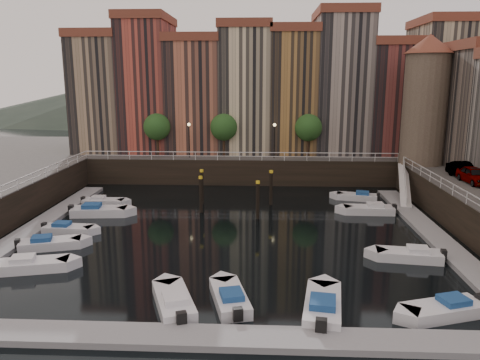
# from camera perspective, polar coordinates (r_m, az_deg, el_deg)

# --- Properties ---
(ground) EXTENTS (200.00, 200.00, 0.00)m
(ground) POSITION_cam_1_polar(r_m,az_deg,el_deg) (39.19, -1.18, -5.99)
(ground) COLOR black
(ground) RESTS_ON ground
(quay_far) EXTENTS (80.00, 20.00, 3.00)m
(quay_far) POSITION_cam_1_polar(r_m,az_deg,el_deg) (64.09, 0.39, 2.63)
(quay_far) COLOR black
(quay_far) RESTS_ON ground
(dock_left) EXTENTS (2.00, 28.00, 0.35)m
(dock_left) POSITION_cam_1_polar(r_m,az_deg,el_deg) (42.48, -23.75, -5.36)
(dock_left) COLOR gray
(dock_left) RESTS_ON ground
(dock_right) EXTENTS (2.00, 28.00, 0.35)m
(dock_right) POSITION_cam_1_polar(r_m,az_deg,el_deg) (40.47, 22.39, -6.09)
(dock_right) COLOR gray
(dock_right) RESTS_ON ground
(dock_near) EXTENTS (30.00, 2.00, 0.35)m
(dock_near) POSITION_cam_1_polar(r_m,az_deg,el_deg) (23.64, -4.14, -18.63)
(dock_near) COLOR gray
(dock_near) RESTS_ON ground
(mountains) EXTENTS (145.00, 100.00, 18.00)m
(mountains) POSITION_cam_1_polar(r_m,az_deg,el_deg) (147.18, 2.44, 10.63)
(mountains) COLOR #2D382D
(mountains) RESTS_ON ground
(far_terrace) EXTENTS (48.70, 10.30, 17.50)m
(far_terrace) POSITION_cam_1_polar(r_m,az_deg,el_deg) (60.63, 3.49, 11.03)
(far_terrace) COLOR #997F61
(far_terrace) RESTS_ON quay_far
(corner_tower) EXTENTS (5.20, 5.20, 13.80)m
(corner_tower) POSITION_cam_1_polar(r_m,az_deg,el_deg) (54.51, 21.67, 9.25)
(corner_tower) COLOR #6B5B4C
(corner_tower) RESTS_ON quay_right
(promenade_trees) EXTENTS (21.20, 3.20, 5.20)m
(promenade_trees) POSITION_cam_1_polar(r_m,az_deg,el_deg) (55.75, -1.31, 6.44)
(promenade_trees) COLOR black
(promenade_trees) RESTS_ON quay_far
(street_lamps) EXTENTS (10.36, 0.36, 4.18)m
(street_lamps) POSITION_cam_1_polar(r_m,az_deg,el_deg) (54.81, -1.03, 5.61)
(street_lamps) COLOR black
(street_lamps) RESTS_ON quay_far
(railings) EXTENTS (36.08, 34.04, 0.52)m
(railings) POSITION_cam_1_polar(r_m,az_deg,el_deg) (42.93, -0.76, 0.88)
(railings) COLOR white
(railings) RESTS_ON ground
(gangway) EXTENTS (2.78, 8.32, 3.73)m
(gangway) POSITION_cam_1_polar(r_m,az_deg,el_deg) (50.39, 19.42, -0.29)
(gangway) COLOR white
(gangway) RESTS_ON ground
(mooring_pilings) EXTENTS (7.22, 5.27, 3.78)m
(mooring_pilings) POSITION_cam_1_polar(r_m,az_deg,el_deg) (44.37, -0.90, -1.58)
(mooring_pilings) COLOR black
(mooring_pilings) RESTS_ON ground
(boat_left_0) EXTENTS (4.84, 2.73, 1.08)m
(boat_left_0) POSITION_cam_1_polar(r_m,az_deg,el_deg) (33.92, -24.09, -9.44)
(boat_left_0) COLOR silver
(boat_left_0) RESTS_ON ground
(boat_left_1) EXTENTS (4.67, 2.83, 1.05)m
(boat_left_1) POSITION_cam_1_polar(r_m,az_deg,el_deg) (37.58, -22.26, -7.19)
(boat_left_1) COLOR silver
(boat_left_1) RESTS_ON ground
(boat_left_2) EXTENTS (4.23, 1.73, 0.96)m
(boat_left_2) POSITION_cam_1_polar(r_m,az_deg,el_deg) (40.63, -20.31, -5.63)
(boat_left_2) COLOR silver
(boat_left_2) RESTS_ON ground
(boat_left_3) EXTENTS (5.29, 2.31, 1.20)m
(boat_left_3) POSITION_cam_1_polar(r_m,az_deg,el_deg) (44.75, -16.92, -3.65)
(boat_left_3) COLOR silver
(boat_left_3) RESTS_ON ground
(boat_left_4) EXTENTS (4.24, 1.56, 0.97)m
(boat_left_4) POSITION_cam_1_polar(r_m,az_deg,el_deg) (48.25, -16.38, -2.56)
(boat_left_4) COLOR silver
(boat_left_4) RESTS_ON ground
(boat_right_0) EXTENTS (4.79, 3.00, 1.08)m
(boat_right_0) POSITION_cam_1_polar(r_m,az_deg,el_deg) (27.83, 23.74, -14.24)
(boat_right_0) COLOR silver
(boat_right_0) RESTS_ON ground
(boat_right_1) EXTENTS (4.72, 2.23, 1.06)m
(boat_right_1) POSITION_cam_1_polar(r_m,az_deg,el_deg) (34.72, 20.05, -8.60)
(boat_right_1) COLOR silver
(boat_right_1) RESTS_ON ground
(boat_right_3) EXTENTS (4.79, 1.81, 1.10)m
(boat_right_3) POSITION_cam_1_polar(r_m,az_deg,el_deg) (45.08, 15.55, -3.49)
(boat_right_3) COLOR silver
(boat_right_3) RESTS_ON ground
(boat_right_4) EXTENTS (4.41, 2.48, 0.99)m
(boat_right_4) POSITION_cam_1_polar(r_m,az_deg,el_deg) (49.76, 14.17, -1.98)
(boat_right_4) COLOR silver
(boat_right_4) RESTS_ON ground
(boat_near_1) EXTENTS (3.24, 4.97, 1.12)m
(boat_near_1) POSITION_cam_1_polar(r_m,az_deg,el_deg) (26.57, -8.06, -14.52)
(boat_near_1) COLOR silver
(boat_near_1) RESTS_ON ground
(boat_near_2) EXTENTS (2.73, 4.77, 1.07)m
(boat_near_2) POSITION_cam_1_polar(r_m,az_deg,el_deg) (26.76, -1.22, -14.23)
(boat_near_2) COLOR silver
(boat_near_2) RESTS_ON ground
(boat_near_3) EXTENTS (2.63, 5.33, 1.20)m
(boat_near_3) POSITION_cam_1_polar(r_m,az_deg,el_deg) (26.18, 10.05, -14.95)
(boat_near_3) COLOR silver
(boat_near_3) RESTS_ON ground
(car_a) EXTENTS (1.94, 4.42, 1.48)m
(car_a) POSITION_cam_1_polar(r_m,az_deg,el_deg) (46.65, 26.66, 0.42)
(car_a) COLOR gray
(car_a) RESTS_ON quay_right
(car_b) EXTENTS (2.37, 4.92, 1.56)m
(car_b) POSITION_cam_1_polar(r_m,az_deg,el_deg) (48.41, 25.94, 0.92)
(car_b) COLOR gray
(car_b) RESTS_ON quay_right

